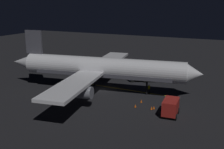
{
  "coord_description": "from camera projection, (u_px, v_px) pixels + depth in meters",
  "views": [
    {
      "loc": [
        44.35,
        23.41,
        16.67
      ],
      "look_at": [
        0.0,
        2.0,
        3.5
      ],
      "focal_mm": 42.87,
      "sensor_mm": 36.0,
      "label": 1
    }
  ],
  "objects": [
    {
      "name": "traffic_cone_near_right",
      "position": [
        154.0,
        108.0,
        43.38
      ],
      "size": [
        0.5,
        0.5,
        0.55
      ],
      "color": "#EA590F",
      "rests_on": "ground_plane"
    },
    {
      "name": "baggage_truck",
      "position": [
        171.0,
        106.0,
        41.1
      ],
      "size": [
        5.74,
        2.58,
        2.58
      ],
      "color": "maroon",
      "rests_on": "ground_plane"
    },
    {
      "name": "traffic_cone_far",
      "position": [
        141.0,
        101.0,
        46.24
      ],
      "size": [
        0.5,
        0.5,
        0.55
      ],
      "color": "#EA590F",
      "rests_on": "ground_plane"
    },
    {
      "name": "catering_truck",
      "position": [
        142.0,
        76.0,
        58.68
      ],
      "size": [
        4.14,
        6.25,
        2.53
      ],
      "color": "navy",
      "rests_on": "ground_plane"
    },
    {
      "name": "traffic_cone_under_wing",
      "position": [
        151.0,
        108.0,
        43.18
      ],
      "size": [
        0.5,
        0.5,
        0.55
      ],
      "color": "#EA590F",
      "rests_on": "ground_plane"
    },
    {
      "name": "apron_guide_stripe",
      "position": [
        126.0,
        90.0,
        53.16
      ],
      "size": [
        0.59,
        18.03,
        0.01
      ],
      "primitive_type": "cube",
      "rotation": [
        0.0,
        0.0,
        -0.02
      ],
      "color": "gold",
      "rests_on": "ground_plane"
    },
    {
      "name": "airliner",
      "position": [
        100.0,
        68.0,
        51.74
      ],
      "size": [
        37.07,
        38.49,
        11.41
      ],
      "color": "white",
      "rests_on": "ground_plane"
    },
    {
      "name": "ground_crew_worker",
      "position": [
        149.0,
        89.0,
        50.89
      ],
      "size": [
        0.4,
        0.4,
        1.74
      ],
      "color": "black",
      "rests_on": "ground_plane"
    },
    {
      "name": "ground_plane",
      "position": [
        103.0,
        91.0,
        52.75
      ],
      "size": [
        180.0,
        180.0,
        0.2
      ],
      "primitive_type": "cube",
      "color": "black"
    },
    {
      "name": "traffic_cone_near_left",
      "position": [
        135.0,
        106.0,
        44.09
      ],
      "size": [
        0.5,
        0.5,
        0.55
      ],
      "color": "#EA590F",
      "rests_on": "ground_plane"
    }
  ]
}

